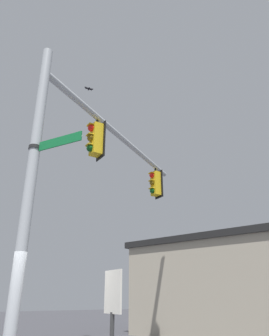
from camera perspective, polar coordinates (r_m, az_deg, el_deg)
The scene contains 8 objects.
signal_pole at distance 7.27m, azimuth -18.50°, elevation -3.55°, with size 0.25×0.25×7.71m, color #ADB2B7.
mast_arm at distance 11.47m, azimuth -2.25°, elevation 5.37°, with size 0.19×0.19×8.10m, color #ADB2B7.
traffic_light_nearest_pole at distance 9.87m, azimuth -7.07°, elevation 5.20°, with size 0.54×0.49×1.31m.
traffic_light_mid_inner at distance 13.58m, azimuth 3.79°, elevation -2.83°, with size 0.54×0.49×1.31m.
street_name_sign at distance 7.37m, azimuth -15.34°, elevation 4.15°, with size 1.29×0.83×0.22m.
bird_flying at distance 14.95m, azimuth -8.29°, elevation 14.04°, with size 0.25×0.40×0.09m.
storefront_building at distance 16.96m, azimuth 20.43°, elevation -19.36°, with size 11.91×9.84×4.34m.
historical_marker at distance 6.28m, azimuth -4.02°, elevation -24.58°, with size 0.60×0.08×2.13m.
Camera 1 is at (-6.75, 1.54, 1.64)m, focal length 33.61 mm.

